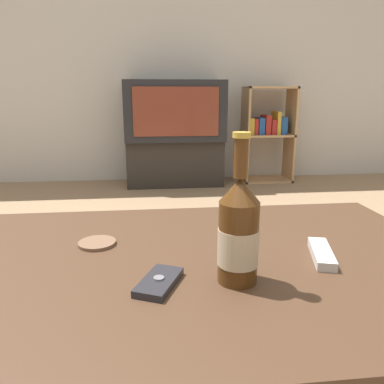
{
  "coord_description": "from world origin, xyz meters",
  "views": [
    {
      "loc": [
        -0.06,
        -0.75,
        0.84
      ],
      "look_at": [
        0.05,
        0.19,
        0.59
      ],
      "focal_mm": 35.0,
      "sensor_mm": 36.0,
      "label": 1
    }
  ],
  "objects_px": {
    "beer_bottle": "(239,233)",
    "television": "(174,111)",
    "tv_stand": "(175,162)",
    "bookshelf": "(267,131)",
    "cell_phone": "(159,282)",
    "remote_control": "(322,254)"
  },
  "relations": [
    {
      "from": "tv_stand",
      "to": "beer_bottle",
      "type": "bearing_deg",
      "value": -91.35
    },
    {
      "from": "tv_stand",
      "to": "remote_control",
      "type": "xyz_separation_m",
      "value": [
        0.14,
        -2.78,
        0.29
      ]
    },
    {
      "from": "tv_stand",
      "to": "television",
      "type": "distance_m",
      "value": 0.48
    },
    {
      "from": "television",
      "to": "beer_bottle",
      "type": "distance_m",
      "value": 2.86
    },
    {
      "from": "television",
      "to": "cell_phone",
      "type": "xyz_separation_m",
      "value": [
        -0.22,
        -2.86,
        -0.2
      ]
    },
    {
      "from": "bookshelf",
      "to": "cell_phone",
      "type": "distance_m",
      "value": 3.13
    },
    {
      "from": "television",
      "to": "bookshelf",
      "type": "bearing_deg",
      "value": 3.54
    },
    {
      "from": "television",
      "to": "cell_phone",
      "type": "height_order",
      "value": "television"
    },
    {
      "from": "television",
      "to": "bookshelf",
      "type": "height_order",
      "value": "television"
    },
    {
      "from": "television",
      "to": "beer_bottle",
      "type": "bearing_deg",
      "value": -91.35
    },
    {
      "from": "tv_stand",
      "to": "cell_phone",
      "type": "bearing_deg",
      "value": -94.33
    },
    {
      "from": "television",
      "to": "remote_control",
      "type": "height_order",
      "value": "television"
    },
    {
      "from": "television",
      "to": "tv_stand",
      "type": "bearing_deg",
      "value": 90.0
    },
    {
      "from": "television",
      "to": "cell_phone",
      "type": "bearing_deg",
      "value": -94.33
    },
    {
      "from": "cell_phone",
      "to": "remote_control",
      "type": "distance_m",
      "value": 0.37
    },
    {
      "from": "tv_stand",
      "to": "bookshelf",
      "type": "bearing_deg",
      "value": 3.29
    },
    {
      "from": "tv_stand",
      "to": "remote_control",
      "type": "height_order",
      "value": "remote_control"
    },
    {
      "from": "beer_bottle",
      "to": "television",
      "type": "bearing_deg",
      "value": 88.65
    },
    {
      "from": "bookshelf",
      "to": "cell_phone",
      "type": "height_order",
      "value": "bookshelf"
    },
    {
      "from": "cell_phone",
      "to": "remote_control",
      "type": "bearing_deg",
      "value": 37.2
    },
    {
      "from": "tv_stand",
      "to": "remote_control",
      "type": "bearing_deg",
      "value": -87.12
    },
    {
      "from": "bookshelf",
      "to": "remote_control",
      "type": "bearing_deg",
      "value": -105.1
    }
  ]
}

